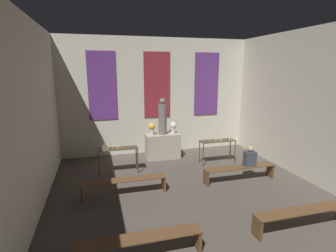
{
  "coord_description": "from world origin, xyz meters",
  "views": [
    {
      "loc": [
        -2.45,
        -0.2,
        3.5
      ],
      "look_at": [
        0.0,
        8.71,
        1.49
      ],
      "focal_mm": 28.0,
      "sensor_mm": 36.0,
      "label": 1
    }
  ],
  "objects": [
    {
      "name": "pew_back_left",
      "position": [
        -1.82,
        6.74,
        0.35
      ],
      "size": [
        2.35,
        0.36,
        0.47
      ],
      "color": "brown",
      "rests_on": "ground_plane"
    },
    {
      "name": "pew_second_right",
      "position": [
        1.82,
        4.05,
        0.35
      ],
      "size": [
        2.35,
        0.36,
        0.47
      ],
      "color": "brown",
      "rests_on": "ground_plane"
    },
    {
      "name": "person_seated",
      "position": [
        2.16,
        6.74,
        0.75
      ],
      "size": [
        0.36,
        0.24,
        0.66
      ],
      "color": "#383D47",
      "rests_on": "pew_back_right"
    },
    {
      "name": "wall_back",
      "position": [
        0.0,
        10.47,
        2.4
      ],
      "size": [
        8.08,
        0.16,
        4.76
      ],
      "color": "beige",
      "rests_on": "ground_plane"
    },
    {
      "name": "altar",
      "position": [
        0.0,
        9.51,
        0.49
      ],
      "size": [
        1.34,
        0.62,
        0.99
      ],
      "color": "#ADA38E",
      "rests_on": "ground_plane"
    },
    {
      "name": "pew_second_left",
      "position": [
        -1.82,
        4.05,
        0.35
      ],
      "size": [
        2.35,
        0.36,
        0.47
      ],
      "color": "brown",
      "rests_on": "ground_plane"
    },
    {
      "name": "wall_left",
      "position": [
        -3.98,
        5.21,
        2.38
      ],
      "size": [
        0.12,
        10.66,
        4.76
      ],
      "color": "beige",
      "rests_on": "ground_plane"
    },
    {
      "name": "candle_rack_left",
      "position": [
        -1.85,
        8.4,
        0.76
      ],
      "size": [
        1.34,
        0.42,
        1.09
      ],
      "color": "#473823",
      "rests_on": "ground_plane"
    },
    {
      "name": "flower_vase_left",
      "position": [
        -0.43,
        9.51,
        1.26
      ],
      "size": [
        0.27,
        0.27,
        0.47
      ],
      "color": "beige",
      "rests_on": "altar"
    },
    {
      "name": "statue",
      "position": [
        0.0,
        9.51,
        1.65
      ],
      "size": [
        0.32,
        0.32,
        1.42
      ],
      "color": "slate",
      "rests_on": "altar"
    },
    {
      "name": "flower_vase_right",
      "position": [
        0.43,
        9.51,
        1.26
      ],
      "size": [
        0.27,
        0.27,
        0.47
      ],
      "color": "beige",
      "rests_on": "altar"
    },
    {
      "name": "candle_rack_right",
      "position": [
        1.84,
        8.4,
        0.76
      ],
      "size": [
        1.34,
        0.42,
        1.08
      ],
      "color": "#473823",
      "rests_on": "ground_plane"
    },
    {
      "name": "pew_back_right",
      "position": [
        1.82,
        6.74,
        0.35
      ],
      "size": [
        2.35,
        0.36,
        0.47
      ],
      "color": "brown",
      "rests_on": "ground_plane"
    }
  ]
}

